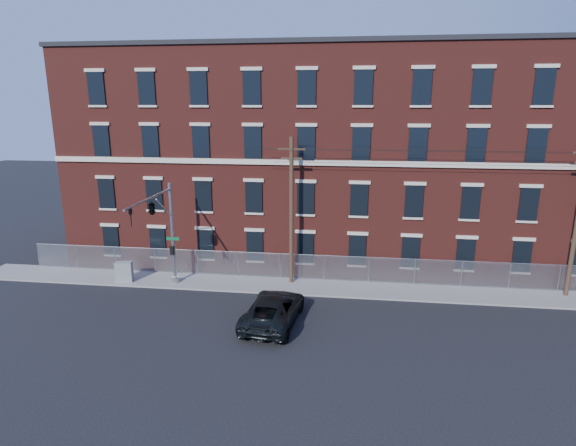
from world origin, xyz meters
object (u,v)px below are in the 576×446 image
(traffic_signal_mast, at_px, (157,217))
(pickup_truck, at_px, (273,309))
(utility_cabinet, at_px, (124,272))
(utility_pole_near, at_px, (291,209))

(traffic_signal_mast, height_order, pickup_truck, traffic_signal_mast)
(traffic_signal_mast, distance_m, pickup_truck, 9.35)
(traffic_signal_mast, height_order, utility_cabinet, traffic_signal_mast)
(utility_pole_near, distance_m, utility_cabinet, 12.51)
(utility_pole_near, xyz_separation_m, utility_cabinet, (-11.58, -1.40, -4.51))
(traffic_signal_mast, bearing_deg, utility_pole_near, 23.14)
(pickup_truck, bearing_deg, traffic_signal_mast, -13.29)
(pickup_truck, distance_m, utility_cabinet, 12.23)
(utility_cabinet, bearing_deg, pickup_truck, -32.89)
(utility_pole_near, bearing_deg, utility_cabinet, -173.11)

